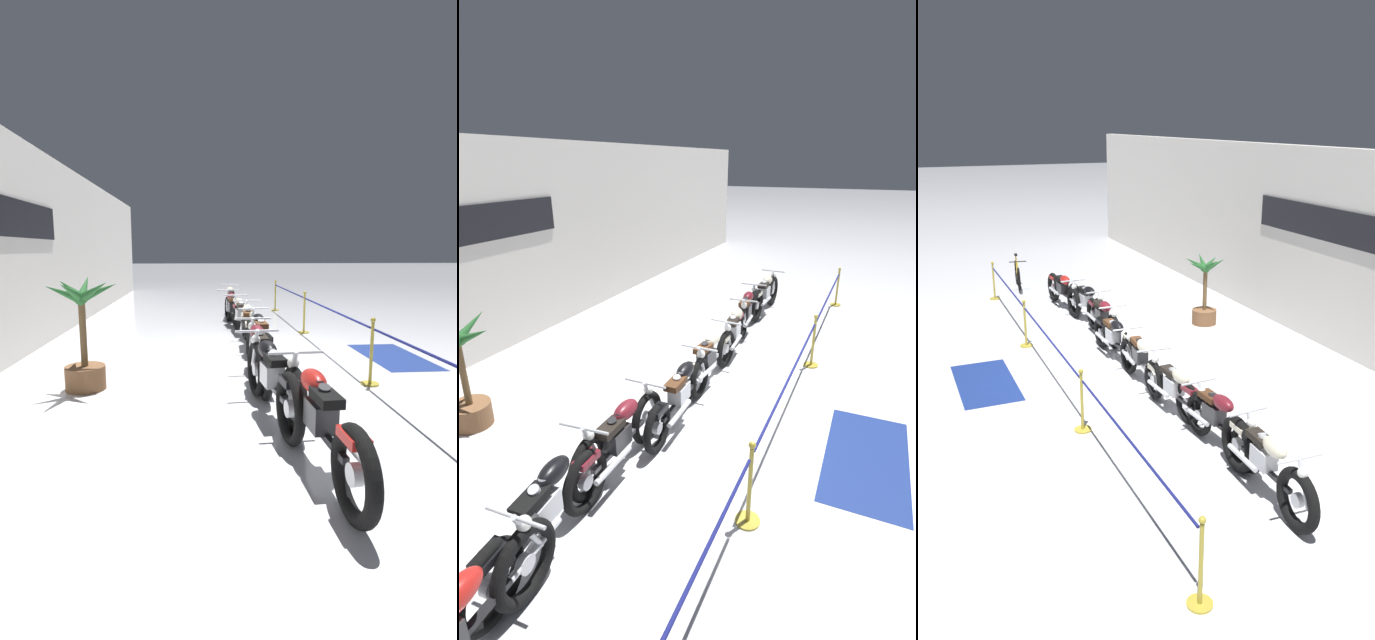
% 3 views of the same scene
% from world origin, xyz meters
% --- Properties ---
extents(ground_plane, '(120.00, 120.00, 0.00)m').
position_xyz_m(ground_plane, '(0.00, 0.00, 0.00)').
color(ground_plane, silver).
extents(back_wall, '(28.00, 0.29, 4.20)m').
position_xyz_m(back_wall, '(-0.00, 5.12, 2.10)').
color(back_wall, silver).
rests_on(back_wall, ground).
extents(motorcycle_red_0, '(2.43, 0.62, 0.97)m').
position_xyz_m(motorcycle_red_0, '(-4.64, 0.51, 0.48)').
color(motorcycle_red_0, black).
rests_on(motorcycle_red_0, ground).
extents(motorcycle_black_1, '(2.35, 0.62, 0.97)m').
position_xyz_m(motorcycle_black_1, '(-3.33, 0.74, 0.49)').
color(motorcycle_black_1, black).
rests_on(motorcycle_black_1, ground).
extents(motorcycle_maroon_2, '(2.16, 0.62, 0.95)m').
position_xyz_m(motorcycle_maroon_2, '(-2.03, 0.72, 0.48)').
color(motorcycle_maroon_2, black).
rests_on(motorcycle_maroon_2, ground).
extents(motorcycle_black_3, '(2.26, 0.62, 0.93)m').
position_xyz_m(motorcycle_black_3, '(-0.68, 0.50, 0.46)').
color(motorcycle_black_3, black).
rests_on(motorcycle_black_3, ground).
extents(motorcycle_cream_4, '(2.30, 0.62, 0.94)m').
position_xyz_m(motorcycle_cream_4, '(0.59, 0.57, 0.47)').
color(motorcycle_cream_4, black).
rests_on(motorcycle_cream_4, ground).
extents(motorcycle_cream_5, '(2.22, 0.62, 0.91)m').
position_xyz_m(motorcycle_cream_5, '(2.10, 0.59, 0.45)').
color(motorcycle_cream_5, black).
rests_on(motorcycle_cream_5, ground).
extents(motorcycle_maroon_6, '(2.35, 0.62, 0.94)m').
position_xyz_m(motorcycle_maroon_6, '(3.29, 0.70, 0.47)').
color(motorcycle_maroon_6, black).
rests_on(motorcycle_maroon_6, ground).
extents(motorcycle_cream_7, '(2.26, 0.62, 0.98)m').
position_xyz_m(motorcycle_cream_7, '(4.74, 0.64, 0.48)').
color(motorcycle_cream_7, black).
rests_on(motorcycle_cream_7, ground).
extents(bicycle, '(1.73, 0.48, 0.97)m').
position_xyz_m(bicycle, '(-7.24, -0.17, 0.39)').
color(bicycle, black).
rests_on(bicycle, ground).
extents(potted_palm_left_of_row, '(1.19, 0.98, 1.73)m').
position_xyz_m(potted_palm_left_of_row, '(-2.10, 3.32, 0.73)').
color(potted_palm_left_of_row, brown).
rests_on(potted_palm_left_of_row, ground).
extents(stanchion_far_left, '(12.44, 0.28, 1.05)m').
position_xyz_m(stanchion_far_left, '(-1.55, -1.01, 0.75)').
color(stanchion_far_left, gold).
rests_on(stanchion_far_left, ground).
extents(stanchion_mid_left, '(0.28, 0.28, 1.05)m').
position_xyz_m(stanchion_mid_left, '(-2.17, -1.01, 0.36)').
color(stanchion_mid_left, gold).
rests_on(stanchion_mid_left, ground).
extents(stanchion_mid_right, '(0.28, 0.28, 1.05)m').
position_xyz_m(stanchion_mid_right, '(2.05, -1.01, 0.36)').
color(stanchion_mid_right, gold).
rests_on(stanchion_mid_right, ground).
extents(stanchion_far_right, '(0.28, 0.28, 1.05)m').
position_xyz_m(stanchion_far_right, '(6.12, -1.01, 0.36)').
color(stanchion_far_right, gold).
rests_on(stanchion_far_right, ground).
extents(floor_banner, '(2.17, 1.07, 0.01)m').
position_xyz_m(floor_banner, '(-0.48, -2.15, 0.00)').
color(floor_banner, navy).
rests_on(floor_banner, ground).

